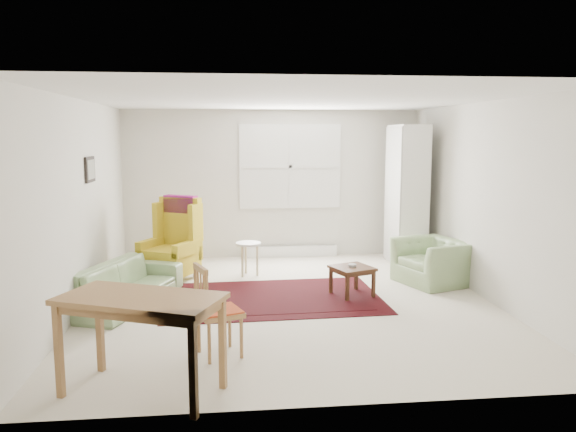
{
  "coord_description": "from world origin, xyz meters",
  "views": [
    {
      "loc": [
        -0.77,
        -6.77,
        2.08
      ],
      "look_at": [
        0.0,
        0.3,
        1.05
      ],
      "focal_mm": 35.0,
      "sensor_mm": 36.0,
      "label": 1
    }
  ],
  "objects": [
    {
      "name": "stool",
      "position": [
        -0.47,
        1.42,
        0.25
      ],
      "size": [
        0.46,
        0.46,
        0.51
      ],
      "primitive_type": null,
      "rotation": [
        0.0,
        0.0,
        -0.25
      ],
      "color": "white",
      "rests_on": "ground"
    },
    {
      "name": "cabinet",
      "position": [
        2.1,
        1.93,
        1.12
      ],
      "size": [
        0.48,
        0.9,
        2.24
      ],
      "primitive_type": null,
      "rotation": [
        0.0,
        0.0,
        -0.01
      ],
      "color": "white",
      "rests_on": "ground"
    },
    {
      "name": "wingback_chair",
      "position": [
        -1.61,
        1.29,
        0.6
      ],
      "size": [
        0.96,
        0.98,
        1.2
      ],
      "primitive_type": null,
      "rotation": [
        0.0,
        0.0,
        -0.5
      ],
      "color": "gold",
      "rests_on": "ground"
    },
    {
      "name": "desk_chair",
      "position": [
        -0.86,
        -1.63,
        0.44
      ],
      "size": [
        0.5,
        0.5,
        0.89
      ],
      "primitive_type": null,
      "rotation": [
        0.0,
        0.0,
        1.92
      ],
      "color": "olive",
      "rests_on": "ground"
    },
    {
      "name": "room",
      "position": [
        0.02,
        0.21,
        1.26
      ],
      "size": [
        5.04,
        5.54,
        2.51
      ],
      "color": "beige",
      "rests_on": "ground"
    },
    {
      "name": "armchair",
      "position": [
        2.1,
        0.69,
        0.37
      ],
      "size": [
        1.1,
        1.17,
        0.74
      ],
      "primitive_type": "imported",
      "rotation": [
        0.0,
        0.0,
        -1.23
      ],
      "color": "#819E69",
      "rests_on": "ground"
    },
    {
      "name": "desk",
      "position": [
        -1.47,
        -2.35,
        0.4
      ],
      "size": [
        1.43,
        1.09,
        0.81
      ],
      "primitive_type": null,
      "rotation": [
        0.0,
        0.0,
        -0.4
      ],
      "color": "olive",
      "rests_on": "ground"
    },
    {
      "name": "coffee_table",
      "position": [
        0.83,
        0.2,
        0.19
      ],
      "size": [
        0.61,
        0.61,
        0.39
      ],
      "primitive_type": null,
      "rotation": [
        0.0,
        0.0,
        0.36
      ],
      "color": "#3F2313",
      "rests_on": "ground"
    },
    {
      "name": "rug",
      "position": [
        -0.21,
        0.18,
        0.01
      ],
      "size": [
        2.8,
        1.85,
        0.03
      ],
      "primitive_type": null,
      "rotation": [
        0.0,
        0.0,
        0.03
      ],
      "color": "black",
      "rests_on": "ground"
    },
    {
      "name": "sofa",
      "position": [
        -2.03,
        0.12,
        0.36
      ],
      "size": [
        1.27,
        1.9,
        0.71
      ],
      "primitive_type": "imported",
      "rotation": [
        0.0,
        0.0,
        1.21
      ],
      "color": "#819E69",
      "rests_on": "ground"
    }
  ]
}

